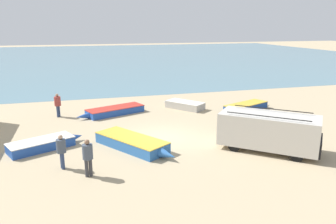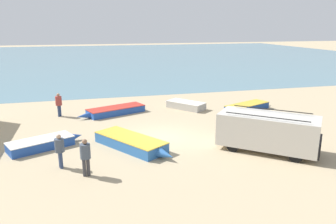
# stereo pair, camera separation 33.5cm
# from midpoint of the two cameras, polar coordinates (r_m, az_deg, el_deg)

# --- Properties ---
(ground_plane) EXTENTS (200.00, 200.00, 0.00)m
(ground_plane) POSITION_cam_midpoint_polar(r_m,az_deg,el_deg) (19.91, -1.96, -4.49)
(ground_plane) COLOR tan
(sea_water) EXTENTS (120.00, 80.00, 0.01)m
(sea_water) POSITION_cam_midpoint_polar(r_m,az_deg,el_deg) (70.70, -12.10, 9.29)
(sea_water) COLOR slate
(sea_water) RESTS_ON ground_plane
(parked_van) EXTENTS (5.29, 4.97, 2.14)m
(parked_van) POSITION_cam_midpoint_polar(r_m,az_deg,el_deg) (18.39, 16.69, -3.11)
(parked_van) COLOR beige
(parked_van) RESTS_ON ground_plane
(fishing_rowboat_0) EXTENTS (3.85, 5.09, 0.61)m
(fishing_rowboat_0) POSITION_cam_midpoint_polar(r_m,az_deg,el_deg) (18.27, -6.56, -5.39)
(fishing_rowboat_0) COLOR #2D66AD
(fishing_rowboat_0) RESTS_ON ground_plane
(fishing_rowboat_1) EXTENTS (5.30, 2.96, 0.52)m
(fishing_rowboat_1) POSITION_cam_midpoint_polar(r_m,az_deg,el_deg) (25.33, -9.84, 0.19)
(fishing_rowboat_1) COLOR #234CA3
(fishing_rowboat_1) RESTS_ON ground_plane
(fishing_rowboat_2) EXTENTS (4.78, 2.79, 0.54)m
(fishing_rowboat_2) POSITION_cam_midpoint_polar(r_m,az_deg,el_deg) (27.00, 13.27, 0.95)
(fishing_rowboat_2) COLOR navy
(fishing_rowboat_2) RESTS_ON ground_plane
(fishing_rowboat_3) EXTENTS (4.15, 2.69, 0.53)m
(fishing_rowboat_3) POSITION_cam_midpoint_polar(r_m,az_deg,el_deg) (19.44, -21.32, -5.21)
(fishing_rowboat_3) COLOR #234CA3
(fishing_rowboat_3) RESTS_ON ground_plane
(fishing_rowboat_4) EXTENTS (3.04, 3.52, 0.58)m
(fishing_rowboat_4) POSITION_cam_midpoint_polar(r_m,az_deg,el_deg) (26.75, 2.40, 1.26)
(fishing_rowboat_4) COLOR #ADA89E
(fishing_rowboat_4) RESTS_ON ground_plane
(fisherman_0) EXTENTS (0.46, 0.46, 1.76)m
(fisherman_0) POSITION_cam_midpoint_polar(r_m,az_deg,el_deg) (15.11, -14.43, -7.20)
(fisherman_0) COLOR #38383D
(fisherman_0) RESTS_ON ground_plane
(fisherman_1) EXTENTS (0.46, 0.46, 1.76)m
(fisherman_1) POSITION_cam_midpoint_polar(r_m,az_deg,el_deg) (25.45, -19.03, 1.49)
(fisherman_1) COLOR navy
(fisherman_1) RESTS_ON ground_plane
(fisherman_2) EXTENTS (0.44, 0.44, 1.69)m
(fisherman_2) POSITION_cam_midpoint_polar(r_m,az_deg,el_deg) (16.28, -18.66, -6.06)
(fisherman_2) COLOR navy
(fisherman_2) RESTS_ON ground_plane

